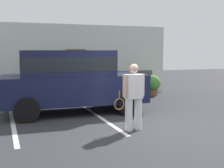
{
  "coord_description": "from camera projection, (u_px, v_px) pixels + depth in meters",
  "views": [
    {
      "loc": [
        -3.45,
        -6.94,
        2.03
      ],
      "look_at": [
        -0.36,
        1.2,
        1.05
      ],
      "focal_mm": 47.14,
      "sensor_mm": 36.0,
      "label": 1
    }
  ],
  "objects": [
    {
      "name": "potted_plant_by_porch",
      "position": [
        134.0,
        87.0,
        12.85
      ],
      "size": [
        0.63,
        0.63,
        0.83
      ],
      "color": "#9E5638",
      "rests_on": "ground_plane"
    },
    {
      "name": "potted_plant_secondary",
      "position": [
        153.0,
        84.0,
        13.4
      ],
      "size": [
        0.72,
        0.72,
        0.94
      ],
      "color": "brown",
      "rests_on": "ground_plane"
    },
    {
      "name": "parked_suv",
      "position": [
        71.0,
        78.0,
        9.61
      ],
      "size": [
        4.69,
        2.34,
        2.05
      ],
      "rotation": [
        0.0,
        0.0,
        -0.05
      ],
      "color": "#141938",
      "rests_on": "ground_plane"
    },
    {
      "name": "parking_stripe_1",
      "position": [
        100.0,
        117.0,
        9.06
      ],
      "size": [
        0.12,
        4.4,
        0.01
      ],
      "primitive_type": "cube",
      "color": "silver",
      "rests_on": "ground_plane"
    },
    {
      "name": "house_frontage",
      "position": [
        83.0,
        63.0,
        13.16
      ],
      "size": [
        8.11,
        0.4,
        3.18
      ],
      "color": "silver",
      "rests_on": "ground_plane"
    },
    {
      "name": "parking_stripe_0",
      "position": [
        13.0,
        124.0,
        8.16
      ],
      "size": [
        0.12,
        4.4,
        0.01
      ],
      "primitive_type": "cube",
      "color": "silver",
      "rests_on": "ground_plane"
    },
    {
      "name": "tennis_player_man",
      "position": [
        133.0,
        96.0,
        7.5
      ],
      "size": [
        0.89,
        0.31,
        1.7
      ],
      "rotation": [
        0.0,
        0.0,
        3.26
      ],
      "color": "white",
      "rests_on": "ground_plane"
    },
    {
      "name": "ground_plane",
      "position": [
        140.0,
        127.0,
        7.89
      ],
      "size": [
        40.0,
        40.0,
        0.0
      ],
      "primitive_type": "plane",
      "color": "#2D2D33"
    }
  ]
}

